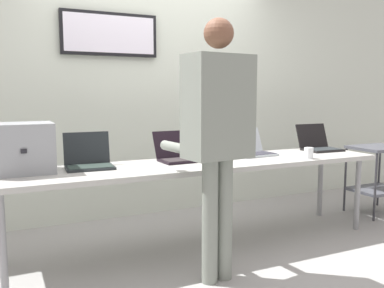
{
  "coord_description": "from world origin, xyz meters",
  "views": [
    {
      "loc": [
        -1.52,
        -3.04,
        1.3
      ],
      "look_at": [
        -0.1,
        -0.02,
        0.88
      ],
      "focal_mm": 38.62,
      "sensor_mm": 36.0,
      "label": 1
    }
  ],
  "objects_px": {
    "workbench": "(201,167)",
    "laptop_station_1": "(179,154)",
    "laptop_station_3": "(318,144)",
    "laptop_station_2": "(251,149)",
    "person": "(217,125)",
    "coffee_mug": "(309,153)",
    "laptop_station_0": "(89,160)",
    "storage_cart": "(378,169)",
    "equipment_box": "(22,148)"
  },
  "relations": [
    {
      "from": "laptop_station_1",
      "to": "laptop_station_2",
      "type": "bearing_deg",
      "value": 0.62
    },
    {
      "from": "laptop_station_3",
      "to": "storage_cart",
      "type": "bearing_deg",
      "value": -5.8
    },
    {
      "from": "laptop_station_3",
      "to": "person",
      "type": "relative_size",
      "value": 0.21
    },
    {
      "from": "equipment_box",
      "to": "laptop_station_3",
      "type": "height_order",
      "value": "equipment_box"
    },
    {
      "from": "laptop_station_0",
      "to": "laptop_station_3",
      "type": "bearing_deg",
      "value": -0.06
    },
    {
      "from": "laptop_station_0",
      "to": "laptop_station_1",
      "type": "bearing_deg",
      "value": 0.54
    },
    {
      "from": "workbench",
      "to": "person",
      "type": "bearing_deg",
      "value": -107.24
    },
    {
      "from": "workbench",
      "to": "laptop_station_2",
      "type": "xyz_separation_m",
      "value": [
        0.59,
        0.16,
        0.1
      ]
    },
    {
      "from": "laptop_station_2",
      "to": "coffee_mug",
      "type": "relative_size",
      "value": 3.99
    },
    {
      "from": "person",
      "to": "coffee_mug",
      "type": "height_order",
      "value": "person"
    },
    {
      "from": "workbench",
      "to": "laptop_station_3",
      "type": "height_order",
      "value": "laptop_station_3"
    },
    {
      "from": "person",
      "to": "coffee_mug",
      "type": "xyz_separation_m",
      "value": [
        1.12,
        0.37,
        -0.31
      ]
    },
    {
      "from": "equipment_box",
      "to": "laptop_station_0",
      "type": "xyz_separation_m",
      "value": [
        0.47,
        0.01,
        -0.12
      ]
    },
    {
      "from": "laptop_station_0",
      "to": "laptop_station_1",
      "type": "relative_size",
      "value": 0.96
    },
    {
      "from": "laptop_station_0",
      "to": "coffee_mug",
      "type": "distance_m",
      "value": 1.87
    },
    {
      "from": "coffee_mug",
      "to": "laptop_station_0",
      "type": "bearing_deg",
      "value": 167.94
    },
    {
      "from": "laptop_station_0",
      "to": "storage_cart",
      "type": "height_order",
      "value": "laptop_station_0"
    },
    {
      "from": "person",
      "to": "laptop_station_2",
      "type": "bearing_deg",
      "value": 44.65
    },
    {
      "from": "laptop_station_0",
      "to": "laptop_station_2",
      "type": "bearing_deg",
      "value": 0.58
    },
    {
      "from": "laptop_station_0",
      "to": "workbench",
      "type": "bearing_deg",
      "value": -8.83
    },
    {
      "from": "workbench",
      "to": "storage_cart",
      "type": "relative_size",
      "value": 4.48
    },
    {
      "from": "workbench",
      "to": "laptop_station_1",
      "type": "xyz_separation_m",
      "value": [
        -0.13,
        0.15,
        0.1
      ]
    },
    {
      "from": "laptop_station_3",
      "to": "laptop_station_2",
      "type": "bearing_deg",
      "value": 178.73
    },
    {
      "from": "storage_cart",
      "to": "laptop_station_1",
      "type": "bearing_deg",
      "value": 177.8
    },
    {
      "from": "coffee_mug",
      "to": "storage_cart",
      "type": "height_order",
      "value": "coffee_mug"
    },
    {
      "from": "laptop_station_3",
      "to": "coffee_mug",
      "type": "bearing_deg",
      "value": -139.99
    },
    {
      "from": "laptop_station_2",
      "to": "person",
      "type": "height_order",
      "value": "person"
    },
    {
      "from": "laptop_station_2",
      "to": "storage_cart",
      "type": "xyz_separation_m",
      "value": [
        1.56,
        -0.1,
        -0.3
      ]
    },
    {
      "from": "laptop_station_0",
      "to": "laptop_station_1",
      "type": "distance_m",
      "value": 0.77
    },
    {
      "from": "equipment_box",
      "to": "person",
      "type": "xyz_separation_m",
      "value": [
        1.18,
        -0.75,
        0.18
      ]
    },
    {
      "from": "workbench",
      "to": "laptop_station_0",
      "type": "distance_m",
      "value": 0.92
    },
    {
      "from": "laptop_station_0",
      "to": "coffee_mug",
      "type": "xyz_separation_m",
      "value": [
        1.83,
        -0.39,
        -0.01
      ]
    },
    {
      "from": "workbench",
      "to": "coffee_mug",
      "type": "distance_m",
      "value": 0.96
    },
    {
      "from": "workbench",
      "to": "laptop_station_0",
      "type": "height_order",
      "value": "laptop_station_0"
    },
    {
      "from": "laptop_station_0",
      "to": "laptop_station_3",
      "type": "xyz_separation_m",
      "value": [
        2.29,
        -0.0,
        -0.0
      ]
    },
    {
      "from": "laptop_station_1",
      "to": "laptop_station_3",
      "type": "relative_size",
      "value": 1.05
    },
    {
      "from": "workbench",
      "to": "laptop_station_0",
      "type": "relative_size",
      "value": 8.85
    },
    {
      "from": "laptop_station_2",
      "to": "coffee_mug",
      "type": "bearing_deg",
      "value": -50.78
    },
    {
      "from": "laptop_station_1",
      "to": "storage_cart",
      "type": "bearing_deg",
      "value": -2.2
    },
    {
      "from": "laptop_station_3",
      "to": "coffee_mug",
      "type": "relative_size",
      "value": 3.72
    },
    {
      "from": "laptop_station_3",
      "to": "coffee_mug",
      "type": "height_order",
      "value": "laptop_station_3"
    },
    {
      "from": "workbench",
      "to": "laptop_station_2",
      "type": "distance_m",
      "value": 0.62
    },
    {
      "from": "workbench",
      "to": "laptop_station_1",
      "type": "relative_size",
      "value": 8.47
    },
    {
      "from": "equipment_box",
      "to": "laptop_station_2",
      "type": "xyz_separation_m",
      "value": [
        1.96,
        0.03,
        -0.12
      ]
    },
    {
      "from": "laptop_station_0",
      "to": "laptop_station_3",
      "type": "distance_m",
      "value": 2.29
    },
    {
      "from": "equipment_box",
      "to": "laptop_station_2",
      "type": "height_order",
      "value": "equipment_box"
    },
    {
      "from": "workbench",
      "to": "equipment_box",
      "type": "xyz_separation_m",
      "value": [
        -1.37,
        0.13,
        0.23
      ]
    },
    {
      "from": "laptop_station_0",
      "to": "person",
      "type": "xyz_separation_m",
      "value": [
        0.71,
        -0.76,
        0.3
      ]
    },
    {
      "from": "laptop_station_0",
      "to": "laptop_station_2",
      "type": "relative_size",
      "value": 0.94
    },
    {
      "from": "person",
      "to": "laptop_station_3",
      "type": "bearing_deg",
      "value": 25.69
    }
  ]
}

